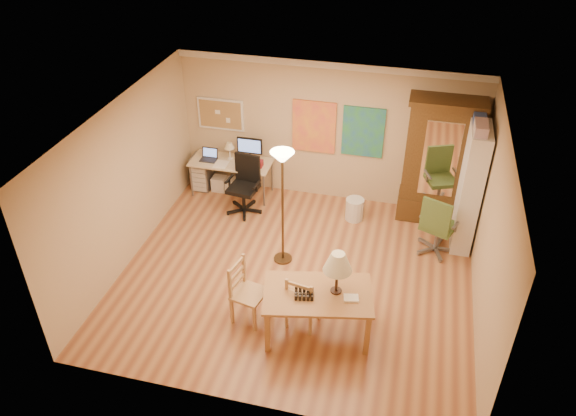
% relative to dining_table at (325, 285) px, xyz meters
% --- Properties ---
extents(floor, '(5.50, 5.50, 0.00)m').
position_rel_dining_table_xyz_m(floor, '(-0.65, 1.07, -0.88)').
color(floor, brown).
rests_on(floor, ground).
extents(crown_molding, '(5.50, 0.08, 0.12)m').
position_rel_dining_table_xyz_m(crown_molding, '(-0.65, 3.53, 1.76)').
color(crown_molding, white).
rests_on(crown_molding, floor).
extents(corkboard, '(0.90, 0.04, 0.62)m').
position_rel_dining_table_xyz_m(corkboard, '(-2.70, 3.54, 0.62)').
color(corkboard, tan).
rests_on(corkboard, floor).
extents(art_panel_left, '(0.80, 0.04, 1.00)m').
position_rel_dining_table_xyz_m(art_panel_left, '(-0.90, 3.54, 0.57)').
color(art_panel_left, yellow).
rests_on(art_panel_left, floor).
extents(art_panel_right, '(0.75, 0.04, 0.95)m').
position_rel_dining_table_xyz_m(art_panel_right, '(-0.00, 3.54, 0.57)').
color(art_panel_right, teal).
rests_on(art_panel_right, floor).
extents(dining_table, '(1.62, 1.16, 1.38)m').
position_rel_dining_table_xyz_m(dining_table, '(0.00, 0.00, 0.00)').
color(dining_table, olive).
rests_on(dining_table, floor).
extents(ladder_chair_back, '(0.48, 0.47, 0.90)m').
position_rel_dining_table_xyz_m(ladder_chair_back, '(-0.31, 0.06, -0.45)').
color(ladder_chair_back, tan).
rests_on(ladder_chair_back, floor).
extents(ladder_chair_left, '(0.52, 0.53, 0.98)m').
position_rel_dining_table_xyz_m(ladder_chair_left, '(-1.11, 0.01, -0.42)').
color(ladder_chair_left, tan).
rests_on(ladder_chair_left, floor).
extents(torchiere_lamp, '(0.37, 0.37, 2.02)m').
position_rel_dining_table_xyz_m(torchiere_lamp, '(-0.96, 1.43, 0.75)').
color(torchiere_lamp, '#44311B').
rests_on(torchiere_lamp, floor).
extents(computer_desk, '(1.55, 0.68, 1.17)m').
position_rel_dining_table_xyz_m(computer_desk, '(-2.40, 3.23, -0.45)').
color(computer_desk, beige).
rests_on(computer_desk, floor).
extents(office_chair_black, '(0.68, 0.68, 1.10)m').
position_rel_dining_table_xyz_m(office_chair_black, '(-2.01, 2.66, -0.58)').
color(office_chair_black, black).
rests_on(office_chair_black, floor).
extents(office_chair_green, '(0.69, 0.69, 1.12)m').
position_rel_dining_table_xyz_m(office_chair_green, '(1.48, 2.25, -0.58)').
color(office_chair_green, slate).
rests_on(office_chair_green, floor).
extents(drawer_cart, '(0.35, 0.42, 0.70)m').
position_rel_dining_table_xyz_m(drawer_cart, '(-3.07, 3.25, -0.53)').
color(drawer_cart, slate).
rests_on(drawer_cart, floor).
extents(armoire, '(1.26, 0.60, 2.32)m').
position_rel_dining_table_xyz_m(armoire, '(1.37, 3.31, 0.13)').
color(armoire, '#3A250F').
rests_on(armoire, floor).
extents(bookshelf, '(0.32, 0.86, 2.15)m').
position_rel_dining_table_xyz_m(bookshelf, '(1.89, 2.66, 0.20)').
color(bookshelf, white).
rests_on(bookshelf, floor).
extents(wastebin, '(0.33, 0.33, 0.42)m').
position_rel_dining_table_xyz_m(wastebin, '(0.02, 2.90, -0.67)').
color(wastebin, silver).
rests_on(wastebin, floor).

